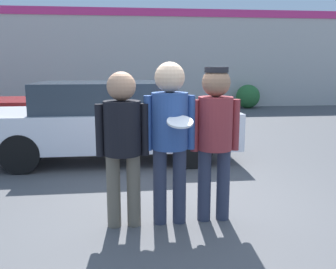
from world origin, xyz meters
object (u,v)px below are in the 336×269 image
at_px(person_right, 215,129).
at_px(parked_car_near, 109,121).
at_px(shrub, 248,96).
at_px(person_middle_with_frisbee, 170,127).
at_px(person_left, 122,135).

bearing_deg(person_right, parked_car_near, 113.42).
relative_size(person_right, shrub, 1.82).
bearing_deg(parked_car_near, shrub, 55.68).
height_order(person_middle_with_frisbee, parked_car_near, person_middle_with_frisbee).
height_order(person_left, person_right, person_right).
relative_size(person_right, parked_car_near, 0.38).
distance_m(person_middle_with_frisbee, person_right, 0.51).
relative_size(person_middle_with_frisbee, parked_car_near, 0.39).
xyz_separation_m(person_right, parked_car_near, (-1.29, 2.98, -0.33)).
bearing_deg(parked_car_near, person_right, -66.58).
distance_m(person_middle_with_frisbee, shrub, 11.72).
xyz_separation_m(person_middle_with_frisbee, shrub, (4.54, 10.79, -0.62)).
xyz_separation_m(person_middle_with_frisbee, parked_car_near, (-0.78, 3.01, -0.36)).
height_order(person_right, shrub, person_right).
xyz_separation_m(person_left, parked_car_near, (-0.27, 3.03, -0.29)).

